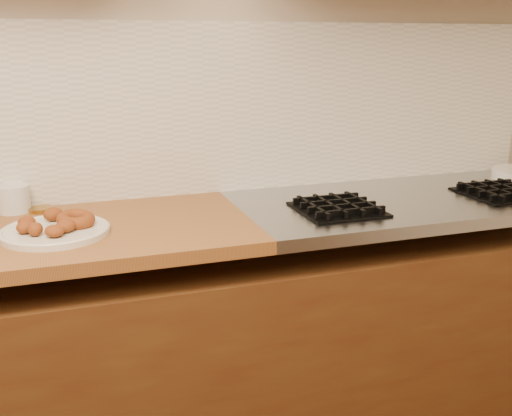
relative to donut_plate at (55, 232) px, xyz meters
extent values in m
cube|color=#BDAB91|center=(0.08, 0.36, 0.44)|extent=(4.00, 0.02, 2.70)
cube|color=#4D2F13|center=(0.08, 0.05, -0.52)|extent=(3.60, 0.60, 0.77)
cube|color=#9EA0A5|center=(1.23, 0.05, -0.03)|extent=(1.30, 0.62, 0.04)
cube|color=silver|center=(0.08, 0.35, 0.29)|extent=(3.60, 0.02, 0.60)
cube|color=black|center=(0.88, -0.03, -0.01)|extent=(0.26, 0.26, 0.01)
cube|color=black|center=(0.79, -0.03, 0.01)|extent=(0.01, 0.24, 0.02)
cube|color=black|center=(0.88, -0.12, 0.01)|extent=(0.24, 0.01, 0.02)
cube|color=black|center=(0.85, -0.03, 0.01)|extent=(0.01, 0.24, 0.02)
cube|color=black|center=(0.88, -0.06, 0.01)|extent=(0.24, 0.01, 0.02)
cube|color=black|center=(0.91, -0.03, 0.01)|extent=(0.01, 0.24, 0.02)
cube|color=black|center=(0.88, 0.00, 0.01)|extent=(0.24, 0.01, 0.02)
cube|color=black|center=(0.97, -0.03, 0.01)|extent=(0.01, 0.24, 0.02)
cube|color=black|center=(0.88, 0.06, 0.01)|extent=(0.24, 0.01, 0.02)
cube|color=black|center=(1.53, -0.03, -0.01)|extent=(0.26, 0.26, 0.01)
cube|color=black|center=(1.44, -0.03, 0.01)|extent=(0.01, 0.24, 0.02)
cube|color=black|center=(1.50, -0.03, 0.01)|extent=(0.01, 0.24, 0.02)
cube|color=black|center=(1.53, -0.06, 0.01)|extent=(0.24, 0.01, 0.02)
cube|color=black|center=(1.56, -0.03, 0.01)|extent=(0.01, 0.24, 0.02)
cube|color=black|center=(1.53, 0.00, 0.01)|extent=(0.24, 0.01, 0.02)
cube|color=black|center=(1.53, 0.06, 0.01)|extent=(0.24, 0.01, 0.02)
cylinder|color=silver|center=(0.00, 0.00, 0.00)|extent=(0.30, 0.30, 0.02)
torus|color=brown|center=(0.06, 0.01, 0.03)|extent=(0.16, 0.16, 0.05)
ellipsoid|color=brown|center=(-0.07, 0.03, 0.03)|extent=(0.07, 0.07, 0.03)
ellipsoid|color=brown|center=(-0.08, -0.02, 0.03)|extent=(0.07, 0.07, 0.04)
ellipsoid|color=brown|center=(-0.05, -0.05, 0.03)|extent=(0.04, 0.05, 0.04)
ellipsoid|color=brown|center=(0.00, -0.08, 0.02)|extent=(0.07, 0.07, 0.03)
ellipsoid|color=brown|center=(0.00, 0.08, 0.03)|extent=(0.07, 0.07, 0.04)
ellipsoid|color=brown|center=(0.03, -0.05, 0.03)|extent=(0.08, 0.07, 0.04)
cylinder|color=silver|center=(-0.12, 0.29, 0.03)|extent=(0.11, 0.11, 0.09)
cylinder|color=white|center=(-0.15, 0.32, -0.01)|extent=(0.12, 0.12, 0.01)
cylinder|color=olive|center=(-0.04, 0.27, 0.00)|extent=(0.09, 0.09, 0.01)
camera|label=1|loc=(0.02, -1.73, 0.52)|focal=42.00mm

